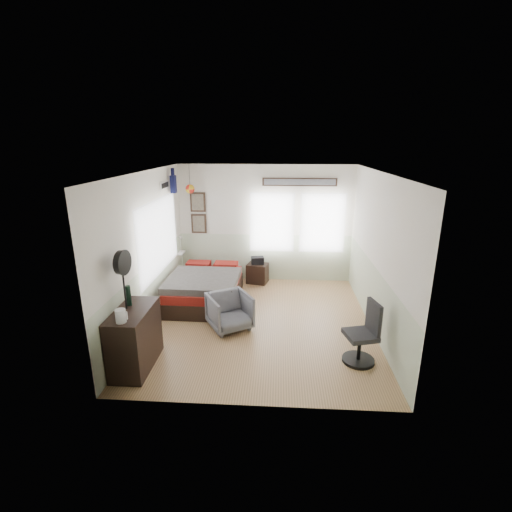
% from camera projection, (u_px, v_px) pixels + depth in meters
% --- Properties ---
extents(ground_plane, '(4.00, 4.50, 0.01)m').
position_uv_depth(ground_plane, '(260.00, 322.00, 6.81)').
color(ground_plane, '#916843').
extents(room_shell, '(4.02, 4.52, 2.71)m').
position_uv_depth(room_shell, '(256.00, 235.00, 6.51)').
color(room_shell, beige).
rests_on(room_shell, ground_plane).
extents(wall_decor, '(3.55, 1.32, 1.44)m').
position_uv_depth(wall_decor, '(215.00, 193.00, 8.12)').
color(wall_decor, '#352216').
rests_on(wall_decor, room_shell).
extents(bed, '(1.41, 1.91, 0.60)m').
position_uv_depth(bed, '(205.00, 288.00, 7.62)').
color(bed, black).
rests_on(bed, ground_plane).
extents(dresser, '(0.48, 1.00, 0.90)m').
position_uv_depth(dresser, '(135.00, 338.00, 5.36)').
color(dresser, black).
rests_on(dresser, ground_plane).
extents(armchair, '(0.94, 0.95, 0.64)m').
position_uv_depth(armchair, '(230.00, 311.00, 6.51)').
color(armchair, slate).
rests_on(armchair, ground_plane).
extents(nightstand, '(0.53, 0.46, 0.46)m').
position_uv_depth(nightstand, '(257.00, 273.00, 8.66)').
color(nightstand, black).
rests_on(nightstand, ground_plane).
extents(task_chair, '(0.52, 0.52, 0.96)m').
position_uv_depth(task_chair, '(363.00, 338.00, 5.49)').
color(task_chair, black).
rests_on(task_chair, ground_plane).
extents(kettle, '(0.16, 0.14, 0.18)m').
position_uv_depth(kettle, '(121.00, 316.00, 4.85)').
color(kettle, silver).
rests_on(kettle, dresser).
extents(bottle, '(0.08, 0.08, 0.30)m').
position_uv_depth(bottle, '(128.00, 296.00, 5.34)').
color(bottle, black).
rests_on(bottle, dresser).
extents(stand_fan, '(0.13, 0.36, 0.87)m').
position_uv_depth(stand_fan, '(122.00, 264.00, 5.07)').
color(stand_fan, black).
rests_on(stand_fan, dresser).
extents(black_bag, '(0.31, 0.23, 0.17)m').
position_uv_depth(black_bag, '(257.00, 260.00, 8.57)').
color(black_bag, black).
rests_on(black_bag, nightstand).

